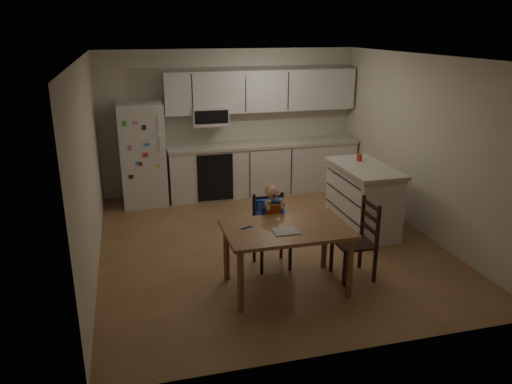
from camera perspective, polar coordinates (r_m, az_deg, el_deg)
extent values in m
cube|color=brown|center=(6.93, 1.45, -5.95)|extent=(4.50, 5.00, 0.01)
cube|color=beige|center=(8.89, -3.01, 7.99)|extent=(4.50, 0.02, 2.50)
cube|color=beige|center=(6.29, -18.58, 2.65)|extent=(0.02, 5.00, 2.50)
cube|color=beige|center=(7.45, 18.46, 5.03)|extent=(0.02, 5.00, 2.50)
cube|color=white|center=(6.33, 1.64, 15.19)|extent=(4.50, 5.00, 0.01)
cube|color=silver|center=(8.46, -12.83, 4.24)|extent=(0.72, 0.70, 1.70)
cube|color=silver|center=(8.91, 0.82, 2.63)|extent=(3.34, 0.60, 0.86)
cube|color=beige|center=(8.79, 0.85, 5.50)|extent=(3.37, 0.62, 0.05)
cube|color=black|center=(8.43, -4.66, 1.63)|extent=(0.60, 0.02, 0.80)
cube|color=silver|center=(8.77, 0.62, 11.51)|extent=(3.34, 0.34, 0.70)
cube|color=silver|center=(8.60, -5.32, 8.73)|extent=(0.60, 0.38, 0.33)
cube|color=silver|center=(7.39, 12.08, -0.92)|extent=(0.63, 1.25, 0.92)
cube|color=beige|center=(7.25, 12.33, 2.71)|extent=(0.69, 1.32, 0.05)
cylinder|color=#B63020|center=(7.49, 11.72, 3.88)|extent=(0.08, 0.08, 0.10)
cube|color=brown|center=(5.54, 3.54, -4.27)|extent=(1.39, 0.89, 0.04)
cylinder|color=brown|center=(5.23, -1.77, -10.19)|extent=(0.07, 0.07, 0.70)
cylinder|color=brown|center=(5.87, -3.40, -6.87)|extent=(0.07, 0.07, 0.70)
cylinder|color=brown|center=(5.60, 10.70, -8.49)|extent=(0.07, 0.07, 0.70)
cylinder|color=brown|center=(6.20, 7.84, -5.58)|extent=(0.07, 0.07, 0.70)
cube|color=#B9B9BE|center=(5.43, 3.37, -4.46)|extent=(0.27, 0.24, 0.01)
cylinder|color=blue|center=(5.50, -1.20, -4.08)|extent=(0.12, 0.06, 0.02)
cube|color=black|center=(6.16, 1.83, -4.97)|extent=(0.40, 0.40, 0.03)
cube|color=black|center=(6.05, 0.66, -7.65)|extent=(0.03, 0.03, 0.40)
cube|color=black|center=(6.36, -0.22, -6.27)|extent=(0.03, 0.03, 0.40)
cube|color=black|center=(6.14, 3.91, -7.25)|extent=(0.03, 0.03, 0.40)
cube|color=black|center=(6.45, 2.89, -5.92)|extent=(0.03, 0.03, 0.40)
cube|color=black|center=(6.23, 1.38, -2.22)|extent=(0.40, 0.03, 0.47)
cube|color=blue|center=(6.14, 1.84, -4.44)|extent=(0.36, 0.32, 0.09)
cube|color=blue|center=(6.18, 1.50, -2.20)|extent=(0.36, 0.06, 0.32)
cube|color=#5E90E9|center=(6.10, 1.89, -4.03)|extent=(0.28, 0.24, 0.02)
cube|color=navy|center=(6.04, 1.84, -2.06)|extent=(0.21, 0.13, 0.25)
cube|color=red|center=(5.99, 2.00, -2.34)|extent=(0.18, 0.01, 0.19)
sphere|color=beige|center=(5.96, 1.89, 0.00)|extent=(0.16, 0.16, 0.16)
ellipsoid|color=olive|center=(5.95, 1.89, 0.16)|extent=(0.16, 0.15, 0.13)
cube|color=black|center=(6.00, 11.12, -5.76)|extent=(0.42, 0.42, 0.03)
cube|color=black|center=(6.17, 8.62, -7.19)|extent=(0.04, 0.04, 0.42)
cube|color=black|center=(6.32, 11.81, -6.73)|extent=(0.04, 0.04, 0.42)
cube|color=black|center=(5.86, 10.09, -8.72)|extent=(0.04, 0.04, 0.42)
cube|color=black|center=(6.02, 13.42, -8.19)|extent=(0.04, 0.04, 0.42)
cube|color=black|center=(5.98, 12.92, -3.21)|extent=(0.04, 0.42, 0.50)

